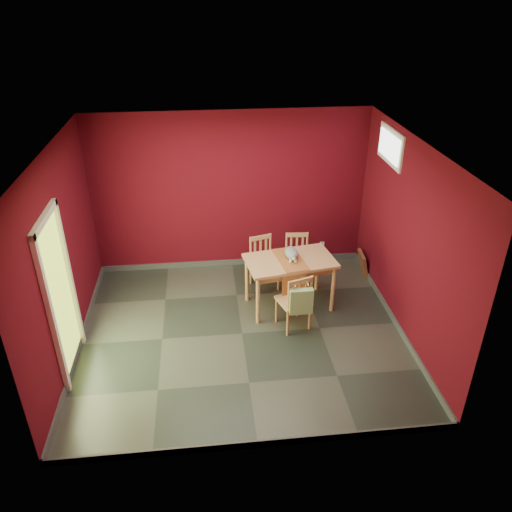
{
  "coord_description": "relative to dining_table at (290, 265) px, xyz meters",
  "views": [
    {
      "loc": [
        -0.44,
        -5.67,
        4.39
      ],
      "look_at": [
        0.25,
        0.45,
        1.0
      ],
      "focal_mm": 35.0,
      "sensor_mm": 36.0,
      "label": 1
    }
  ],
  "objects": [
    {
      "name": "window",
      "position": [
        1.45,
        0.36,
        1.64
      ],
      "size": [
        0.05,
        0.9,
        0.5
      ],
      "color": "white",
      "rests_on": "room_shell"
    },
    {
      "name": "tote_bag",
      "position": [
        0.03,
        -0.77,
        -0.13
      ],
      "size": [
        0.32,
        0.19,
        0.45
      ],
      "color": "#88B070",
      "rests_on": "chair_near"
    },
    {
      "name": "chair_far_left",
      "position": [
        -0.32,
        0.61,
        -0.27
      ],
      "size": [
        0.49,
        0.49,
        0.86
      ],
      "color": "tan",
      "rests_on": "ground"
    },
    {
      "name": "cat",
      "position": [
        0.03,
        0.07,
        0.2
      ],
      "size": [
        0.23,
        0.41,
        0.2
      ],
      "primitive_type": null,
      "rotation": [
        0.0,
        0.0,
        0.05
      ],
      "color": "slate",
      "rests_on": "table_runner"
    },
    {
      "name": "chair_far_right",
      "position": [
        0.24,
        0.66,
        -0.27
      ],
      "size": [
        0.43,
        0.43,
        0.85
      ],
      "color": "tan",
      "rests_on": "ground"
    },
    {
      "name": "dining_table",
      "position": [
        0.0,
        0.0,
        0.0
      ],
      "size": [
        1.39,
        0.95,
        0.81
      ],
      "color": "tan",
      "rests_on": "ground"
    },
    {
      "name": "table_runner",
      "position": [
        0.0,
        -0.12,
        0.04
      ],
      "size": [
        0.47,
        0.8,
        0.38
      ],
      "color": "#995327",
      "rests_on": "dining_table"
    },
    {
      "name": "doorway",
      "position": [
        -3.01,
        -1.04,
        0.42
      ],
      "size": [
        0.06,
        1.01,
        2.13
      ],
      "color": "#B7D838",
      "rests_on": "ground"
    },
    {
      "name": "room_shell",
      "position": [
        -0.78,
        -0.64,
        -0.66
      ],
      "size": [
        4.5,
        4.5,
        4.5
      ],
      "color": "#4C0712",
      "rests_on": "ground"
    },
    {
      "name": "chair_near",
      "position": [
        -0.02,
        -0.56,
        -0.25
      ],
      "size": [
        0.52,
        0.52,
        0.89
      ],
      "color": "tan",
      "rests_on": "ground"
    },
    {
      "name": "ground",
      "position": [
        -0.78,
        -0.64,
        -0.71
      ],
      "size": [
        4.5,
        4.5,
        0.0
      ],
      "primitive_type": "plane",
      "color": "#2D342D",
      "rests_on": "ground"
    },
    {
      "name": "picture_frame",
      "position": [
        1.41,
        0.8,
        -0.51
      ],
      "size": [
        0.15,
        0.4,
        0.4
      ],
      "color": "brown",
      "rests_on": "ground"
    },
    {
      "name": "outlet_plate",
      "position": [
        0.82,
        1.35,
        -0.41
      ],
      "size": [
        0.08,
        0.02,
        0.12
      ],
      "primitive_type": "cube",
      "color": "silver",
      "rests_on": "room_shell"
    }
  ]
}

